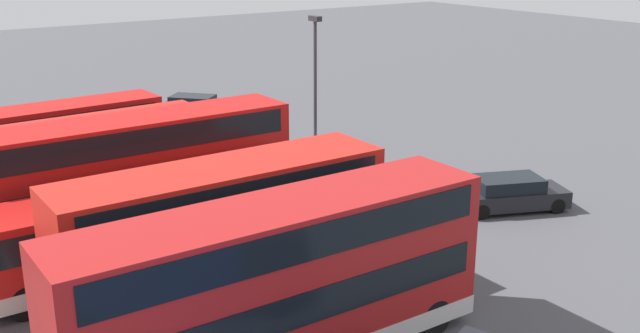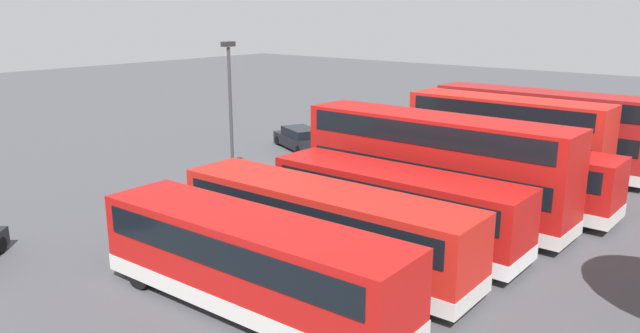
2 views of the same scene
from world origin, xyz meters
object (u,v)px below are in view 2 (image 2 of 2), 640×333
at_px(bus_double_decker_fourth, 434,164).
at_px(bus_single_deck_sixth, 323,225).
at_px(lamp_post_tall, 230,104).
at_px(waste_bin_yellow, 295,167).
at_px(bus_single_deck_seventh, 250,261).
at_px(bus_double_decker_near_end, 539,129).
at_px(bus_single_deck_third, 483,170).
at_px(car_hatchback_silver, 300,139).
at_px(box_truck_blue, 596,126).
at_px(bus_double_decker_second, 505,138).
at_px(bus_single_deck_fifth, 395,205).

distance_m(bus_double_decker_fourth, bus_single_deck_sixth, 7.31).
bearing_deg(bus_single_deck_sixth, lamp_post_tall, -115.24).
bearing_deg(waste_bin_yellow, bus_single_deck_seventh, 37.10).
bearing_deg(bus_double_decker_near_end, bus_single_deck_third, 1.68).
bearing_deg(lamp_post_tall, bus_double_decker_near_end, 142.25).
xyz_separation_m(bus_single_deck_seventh, lamp_post_tall, (-8.41, -10.05, 2.76)).
bearing_deg(car_hatchback_silver, box_truck_blue, 126.88).
relative_size(bus_double_decker_second, bus_single_deck_sixth, 0.89).
bearing_deg(lamp_post_tall, bus_single_deck_fifth, 84.24).
relative_size(bus_double_decker_second, bus_double_decker_fourth, 0.85).
bearing_deg(bus_single_deck_fifth, bus_double_decker_fourth, -173.24).
relative_size(bus_double_decker_fourth, bus_single_deck_fifth, 1.16).
bearing_deg(bus_single_deck_seventh, bus_double_decker_near_end, 178.78).
xyz_separation_m(bus_single_deck_third, car_hatchback_silver, (-3.10, -14.31, -0.92)).
bearing_deg(bus_single_deck_seventh, waste_bin_yellow, -142.90).
bearing_deg(bus_single_deck_seventh, bus_double_decker_second, 179.77).
xyz_separation_m(bus_single_deck_sixth, car_hatchback_silver, (-13.72, -13.31, -0.92)).
height_order(bus_single_deck_seventh, box_truck_blue, box_truck_blue).
bearing_deg(bus_double_decker_fourth, bus_single_deck_sixth, -2.05).
distance_m(car_hatchback_silver, lamp_post_tall, 10.47).
bearing_deg(bus_single_deck_sixth, bus_single_deck_third, 174.63).
xyz_separation_m(bus_single_deck_third, box_truck_blue, (-14.52, 0.92, 0.08)).
distance_m(bus_double_decker_near_end, bus_double_decker_second, 3.74).
xyz_separation_m(bus_single_deck_fifth, bus_single_deck_sixth, (3.54, -0.70, 0.00)).
bearing_deg(bus_single_deck_third, box_truck_blue, 176.37).
height_order(bus_double_decker_near_end, bus_double_decker_second, same).
bearing_deg(bus_single_deck_third, bus_single_deck_seventh, -2.74).
xyz_separation_m(bus_double_decker_near_end, bus_single_deck_fifth, (14.64, -0.08, -0.83)).
xyz_separation_m(bus_double_decker_fourth, waste_bin_yellow, (-1.31, -9.32, -1.98)).
relative_size(bus_double_decker_near_end, bus_single_deck_seventh, 1.09).
distance_m(bus_single_deck_fifth, bus_single_deck_seventh, 7.37).
distance_m(bus_double_decker_near_end, bus_single_deck_seventh, 22.02).
distance_m(bus_double_decker_second, waste_bin_yellow, 11.30).
xyz_separation_m(bus_double_decker_second, bus_single_deck_seventh, (18.28, -0.07, -0.82)).
bearing_deg(waste_bin_yellow, bus_double_decker_fourth, 82.00).
relative_size(bus_single_deck_sixth, bus_single_deck_seventh, 1.06).
distance_m(bus_single_deck_third, bus_single_deck_seventh, 14.46).
height_order(bus_double_decker_fourth, bus_single_deck_fifth, bus_double_decker_fourth).
bearing_deg(bus_double_decker_second, bus_double_decker_fourth, -0.96).
height_order(bus_single_deck_sixth, bus_single_deck_seventh, same).
height_order(bus_double_decker_near_end, bus_single_deck_third, bus_double_decker_near_end).
relative_size(bus_double_decker_near_end, car_hatchback_silver, 2.43).
bearing_deg(waste_bin_yellow, bus_single_deck_sixth, 46.61).
bearing_deg(bus_double_decker_second, bus_single_deck_seventh, -0.23).
distance_m(bus_double_decker_fourth, waste_bin_yellow, 9.62).
bearing_deg(bus_single_deck_seventh, bus_single_deck_sixth, -175.39).
bearing_deg(bus_single_deck_seventh, bus_single_deck_third, 177.26).
relative_size(bus_double_decker_second, waste_bin_yellow, 10.81).
height_order(bus_double_decker_fourth, lamp_post_tall, lamp_post_tall).
xyz_separation_m(bus_double_decker_near_end, box_truck_blue, (-6.97, 1.14, -0.74)).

